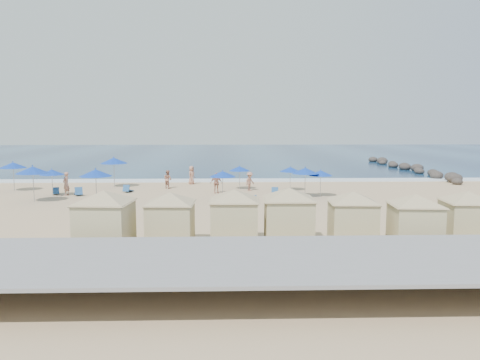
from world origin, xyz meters
name	(u,v)px	position (x,y,z in m)	size (l,w,h in m)	color
ground	(193,210)	(0.00, 0.00, 0.00)	(160.00, 160.00, 0.00)	tan
ocean	(214,155)	(0.00, 55.00, 0.03)	(160.00, 80.00, 0.06)	#0E284F
surf_line	(204,180)	(0.00, 15.50, 0.04)	(160.00, 2.50, 0.08)	white
seawall	(167,260)	(0.00, -13.50, 0.65)	(160.00, 6.10, 1.22)	gray
rock_jetty	(409,168)	(24.01, 24.90, 0.36)	(2.56, 26.66, 0.96)	#2C2624
trash_bin	(162,211)	(-1.72, -2.43, 0.35)	(0.71, 0.71, 0.71)	black
cabana_0	(104,213)	(-3.12, -9.96, 1.70)	(4.70, 4.70, 2.96)	#C5B686
cabana_1	(170,213)	(-0.37, -9.20, 1.56)	(4.35, 4.35, 2.73)	#C5B686
cabana_2	(234,210)	(2.52, -9.02, 1.63)	(4.53, 4.53, 2.84)	#C5B686
cabana_3	(289,209)	(5.00, -9.09, 1.67)	(4.66, 4.66, 2.92)	#C5B686
cabana_4	(353,211)	(7.93, -9.16, 1.57)	(4.35, 4.35, 2.74)	#C5B686
cabana_5	(415,214)	(10.49, -9.96, 1.56)	(4.33, 4.33, 2.72)	#C5B686
cabana_6	(467,211)	(13.24, -9.17, 1.56)	(4.33, 4.33, 2.72)	#C5B686
umbrella_0	(13,165)	(-15.46, 8.98, 2.16)	(2.19, 2.19, 2.49)	#A5A8AD
umbrella_1	(33,170)	(-11.55, 3.33, 2.30)	(2.33, 2.33, 2.65)	#A5A8AD
umbrella_2	(52,172)	(-11.25, 6.11, 1.86)	(1.88, 1.88, 2.14)	#A5A8AD
umbrella_3	(96,173)	(-6.81, 2.14, 2.20)	(2.23, 2.23, 2.54)	#A5A8AD
umbrella_4	(114,161)	(-7.70, 11.13, 2.35)	(2.38, 2.38, 2.71)	#A5A8AD
umbrella_5	(223,174)	(1.89, 3.89, 1.91)	(1.94, 1.94, 2.20)	#A5A8AD
umbrella_6	(239,169)	(3.28, 9.40, 1.78)	(1.80, 1.80, 2.05)	#A5A8AD
umbrella_7	(290,169)	(7.50, 8.55, 1.78)	(1.81, 1.81, 2.06)	#A5A8AD
umbrella_8	(321,173)	(9.37, 5.22, 1.82)	(1.85, 1.85, 2.10)	#A5A8AD
umbrella_9	(305,171)	(8.12, 4.88, 2.03)	(2.06, 2.06, 2.34)	#A5A8AD
beach_chair_0	(56,192)	(-11.30, 6.88, 0.21)	(0.86, 1.22, 0.62)	#26548B
beach_chair_1	(78,192)	(-9.35, 6.29, 0.25)	(1.01, 1.41, 0.71)	#26548B
beach_chair_2	(128,190)	(-5.88, 7.95, 0.23)	(0.74, 1.26, 0.65)	#26548B
beach_chair_3	(182,205)	(-0.73, 0.35, 0.23)	(0.95, 1.35, 0.68)	#26548B
beach_chair_4	(251,201)	(3.89, 1.78, 0.24)	(0.87, 1.38, 0.70)	#26548B
beach_chair_5	(275,192)	(5.99, 6.26, 0.22)	(0.68, 1.24, 0.65)	#26548B
beachgoer_0	(66,184)	(-10.30, 6.40, 0.92)	(0.67, 0.44, 1.83)	tan
beachgoer_1	(168,179)	(-2.90, 10.23, 0.80)	(0.77, 0.60, 1.59)	tan
beachgoer_2	(216,183)	(1.34, 7.31, 0.82)	(0.96, 0.40, 1.64)	tan
beachgoer_3	(250,181)	(4.12, 8.50, 0.79)	(1.02, 0.58, 1.57)	tan
beachgoer_4	(192,175)	(-1.05, 13.00, 0.85)	(0.83, 0.54, 1.69)	tan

